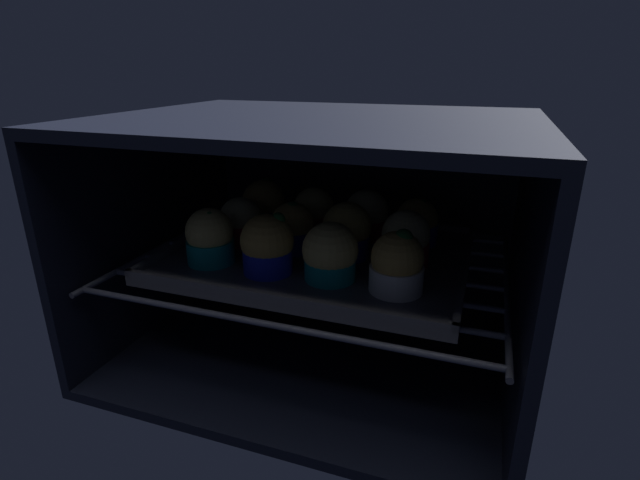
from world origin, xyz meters
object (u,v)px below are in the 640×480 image
at_px(baking_tray, 320,256).
at_px(muffin_row2_col0, 264,205).
at_px(muffin_row1_col2, 347,232).
at_px(muffin_row0_col3, 397,264).
at_px(muffin_row2_col2, 366,216).
at_px(muffin_row1_col3, 405,240).
at_px(muffin_row1_col1, 292,228).
at_px(muffin_row2_col3, 416,224).
at_px(muffin_row2_col1, 314,212).
at_px(muffin_row0_col0, 210,238).
at_px(muffin_row0_col2, 330,254).
at_px(muffin_row1_col0, 241,223).
at_px(muffin_row0_col1, 267,246).

height_order(baking_tray, muffin_row2_col0, muffin_row2_col0).
bearing_deg(muffin_row1_col2, muffin_row0_col3, -44.66).
bearing_deg(muffin_row2_col0, muffin_row2_col2, 1.41).
bearing_deg(muffin_row1_col3, muffin_row1_col1, 179.55).
xyz_separation_m(muffin_row0_col3, muffin_row2_col3, (-0.00, 0.18, -0.00)).
bearing_deg(muffin_row2_col1, muffin_row2_col3, 2.07).
height_order(muffin_row0_col0, muffin_row1_col3, same).
distance_m(muffin_row0_col2, muffin_row1_col0, 0.20).
relative_size(baking_tray, muffin_row2_col3, 5.98).
distance_m(muffin_row0_col2, muffin_row0_col3, 0.09).
xyz_separation_m(muffin_row0_col0, muffin_row1_col2, (0.18, 0.09, 0.00)).
height_order(baking_tray, muffin_row2_col3, muffin_row2_col3).
bearing_deg(muffin_row1_col3, muffin_row0_col1, -152.80).
xyz_separation_m(baking_tray, muffin_row0_col1, (-0.04, -0.09, 0.04)).
distance_m(muffin_row0_col3, muffin_row1_col0, 0.28).
height_order(muffin_row0_col0, muffin_row2_col2, same).
distance_m(muffin_row1_col3, muffin_row2_col2, 0.12).
height_order(muffin_row0_col1, muffin_row2_col1, muffin_row0_col1).
height_order(muffin_row1_col3, muffin_row2_col0, muffin_row2_col0).
bearing_deg(muffin_row1_col0, muffin_row0_col2, -25.79).
distance_m(muffin_row2_col1, muffin_row2_col3, 0.17).
height_order(muffin_row0_col1, muffin_row2_col3, muffin_row0_col1).
bearing_deg(muffin_row2_col3, muffin_row0_col2, -115.92).
relative_size(muffin_row0_col0, muffin_row1_col1, 1.05).
xyz_separation_m(muffin_row0_col2, muffin_row2_col2, (0.00, 0.18, 0.00)).
distance_m(muffin_row0_col3, muffin_row1_col3, 0.09).
height_order(muffin_row0_col3, muffin_row1_col1, muffin_row0_col3).
bearing_deg(muffin_row2_col1, muffin_row1_col2, -45.69).
distance_m(muffin_row1_col1, muffin_row2_col1, 0.09).
distance_m(muffin_row0_col0, muffin_row1_col3, 0.28).
bearing_deg(muffin_row0_col0, muffin_row2_col2, 44.30).
height_order(muffin_row1_col2, muffin_row2_col1, muffin_row1_col2).
height_order(muffin_row1_col0, muffin_row2_col3, same).
xyz_separation_m(muffin_row0_col0, muffin_row0_col3, (0.27, -0.00, -0.00)).
height_order(muffin_row1_col2, muffin_row1_col3, muffin_row1_col2).
xyz_separation_m(baking_tray, muffin_row2_col0, (-0.14, 0.09, 0.04)).
xyz_separation_m(muffin_row0_col3, muffin_row2_col0, (-0.27, 0.18, 0.00)).
height_order(muffin_row0_col2, muffin_row2_col0, muffin_row2_col0).
distance_m(muffin_row0_col3, muffin_row2_col0, 0.32).
bearing_deg(muffin_row2_col2, muffin_row0_col1, -116.45).
distance_m(muffin_row1_col3, muffin_row2_col0, 0.28).
distance_m(muffin_row0_col1, muffin_row2_col3, 0.25).
bearing_deg(muffin_row0_col0, muffin_row0_col2, 0.59).
distance_m(muffin_row1_col0, muffin_row1_col3, 0.26).
bearing_deg(muffin_row2_col0, muffin_row1_col0, -89.22).
bearing_deg(muffin_row2_col1, muffin_row0_col3, -45.15).
bearing_deg(muffin_row1_col2, muffin_row2_col0, 153.65).
xyz_separation_m(muffin_row1_col3, muffin_row2_col0, (-0.26, 0.09, 0.00)).
relative_size(muffin_row0_col3, muffin_row2_col1, 1.07).
relative_size(muffin_row0_col3, muffin_row2_col3, 1.14).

